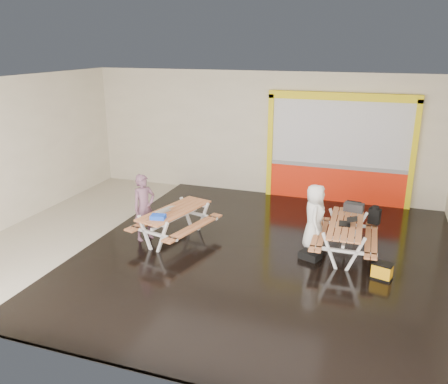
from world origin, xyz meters
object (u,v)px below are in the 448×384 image
at_px(picnic_table_right, 346,231).
at_px(fluke_bag, 382,271).
at_px(picnic_table_left, 175,217).
at_px(laptop_left, 165,210).
at_px(person_right, 315,217).
at_px(laptop_right, 347,222).
at_px(dark_case, 310,255).
at_px(blue_pouch, 158,217).
at_px(toolbox, 354,207).
at_px(backpack, 375,215).
at_px(person_left, 144,208).

bearing_deg(picnic_table_right, fluke_bag, -47.86).
distance_m(picnic_table_left, laptop_left, 0.33).
bearing_deg(fluke_bag, person_right, 148.28).
relative_size(laptop_right, dark_case, 0.94).
bearing_deg(fluke_bag, picnic_table_right, 132.14).
height_order(laptop_left, blue_pouch, laptop_left).
xyz_separation_m(laptop_left, toolbox, (3.85, 1.38, 0.04)).
xyz_separation_m(picnic_table_right, laptop_right, (0.02, -0.08, 0.22)).
height_order(laptop_left, toolbox, toolbox).
relative_size(picnic_table_left, laptop_right, 5.70).
distance_m(picnic_table_left, blue_pouch, 0.65).
relative_size(blue_pouch, dark_case, 0.76).
xyz_separation_m(picnic_table_right, laptop_left, (-3.76, -0.64, 0.22)).
distance_m(picnic_table_left, laptop_right, 3.66).
xyz_separation_m(laptop_left, blue_pouch, (0.06, -0.42, -0.00)).
height_order(person_right, dark_case, person_right).
bearing_deg(backpack, person_left, -163.25).
bearing_deg(toolbox, dark_case, -121.32).
bearing_deg(fluke_bag, picnic_table_left, 174.88).
relative_size(toolbox, fluke_bag, 1.04).
height_order(picnic_table_left, picnic_table_right, picnic_table_left).
height_order(picnic_table_right, person_left, person_left).
relative_size(picnic_table_right, laptop_right, 5.07).
height_order(person_right, fluke_bag, person_right).
bearing_deg(picnic_table_left, blue_pouch, -98.35).
distance_m(blue_pouch, toolbox, 4.20).
distance_m(person_left, laptop_left, 0.50).
distance_m(picnic_table_left, toolbox, 3.90).
height_order(person_right, laptop_left, person_right).
relative_size(person_right, blue_pouch, 4.68).
distance_m(laptop_left, backpack, 4.53).
xyz_separation_m(laptop_right, toolbox, (0.07, 0.82, 0.05)).
xyz_separation_m(person_left, backpack, (4.79, 1.44, -0.10)).
xyz_separation_m(picnic_table_right, dark_case, (-0.63, -0.43, -0.45)).
distance_m(picnic_table_left, person_right, 3.01).
relative_size(person_left, backpack, 3.73).
distance_m(laptop_left, laptop_right, 3.82).
distance_m(person_left, toolbox, 4.56).
relative_size(laptop_left, backpack, 0.99).
bearing_deg(laptop_left, dark_case, 3.71).
distance_m(picnic_table_right, laptop_right, 0.24).
bearing_deg(backpack, dark_case, -132.74).
distance_m(laptop_left, toolbox, 4.09).
height_order(person_left, blue_pouch, person_left).
height_order(toolbox, dark_case, toolbox).
bearing_deg(person_left, picnic_table_left, -46.05).
distance_m(blue_pouch, backpack, 4.63).
bearing_deg(person_left, fluke_bag, -63.90).
bearing_deg(blue_pouch, backpack, 23.86).
distance_m(picnic_table_right, person_right, 0.68).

